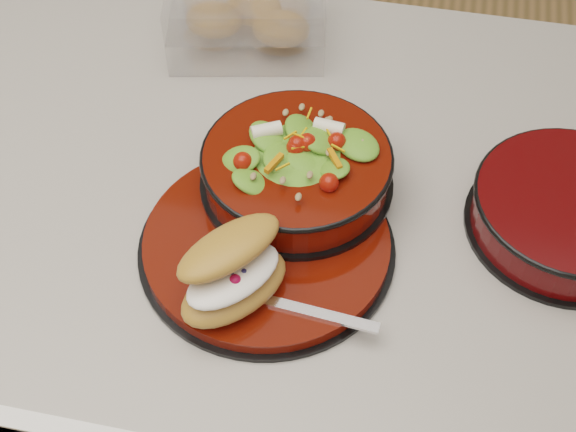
% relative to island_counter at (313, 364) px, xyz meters
% --- Properties ---
extents(island_counter, '(1.24, 0.74, 0.90)m').
position_rel_island_counter_xyz_m(island_counter, '(0.00, 0.00, 0.00)').
color(island_counter, silver).
rests_on(island_counter, ground).
extents(dinner_plate, '(0.29, 0.29, 0.02)m').
position_rel_island_counter_xyz_m(dinner_plate, '(-0.04, -0.11, 0.46)').
color(dinner_plate, black).
rests_on(dinner_plate, island_counter).
extents(salad_bowl, '(0.22, 0.22, 0.09)m').
position_rel_island_counter_xyz_m(salad_bowl, '(-0.03, -0.03, 0.50)').
color(salad_bowl, black).
rests_on(salad_bowl, dinner_plate).
extents(croissant, '(0.13, 0.15, 0.07)m').
position_rel_island_counter_xyz_m(croissant, '(-0.06, -0.19, 0.50)').
color(croissant, '#BB7E39').
rests_on(croissant, dinner_plate).
extents(fork, '(0.17, 0.03, 0.00)m').
position_rel_island_counter_xyz_m(fork, '(0.01, -0.20, 0.47)').
color(fork, silver).
rests_on(fork, dinner_plate).
extents(pastry_box, '(0.24, 0.19, 0.09)m').
position_rel_island_counter_xyz_m(pastry_box, '(-0.15, 0.24, 0.49)').
color(pastry_box, white).
rests_on(pastry_box, island_counter).
extents(extra_bowl, '(0.22, 0.22, 0.05)m').
position_rel_island_counter_xyz_m(extra_bowl, '(0.28, -0.01, 0.48)').
color(extra_bowl, black).
rests_on(extra_bowl, island_counter).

